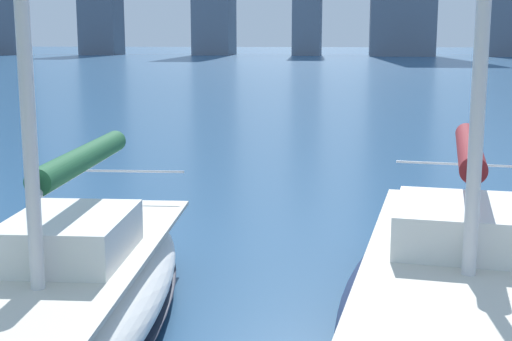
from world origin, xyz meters
name	(u,v)px	position (x,y,z in m)	size (l,w,h in m)	color
sailboat_maroon	(465,294)	(-2.24, -7.40, 0.65)	(4.04, 9.01, 10.94)	navy
sailboat_forest	(61,299)	(2.67, -6.56, 0.64)	(2.95, 8.74, 12.34)	white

